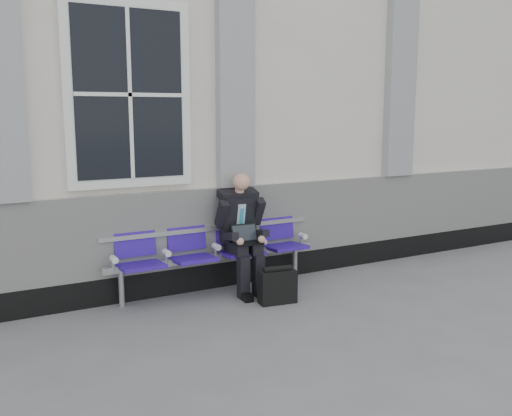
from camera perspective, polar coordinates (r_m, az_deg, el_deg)
ground at (r=5.18m, az=-10.90°, el=-14.17°), size 70.00×70.00×0.00m
station_building at (r=8.13m, az=-19.21°, el=10.13°), size 14.40×4.40×4.49m
bench at (r=6.61m, az=-4.24°, el=-3.73°), size 2.60×0.47×0.91m
businessman at (r=6.58m, az=-1.47°, el=-1.98°), size 0.56×0.75×1.38m
briefcase at (r=6.29m, az=2.17°, el=-7.81°), size 0.43×0.23×0.42m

